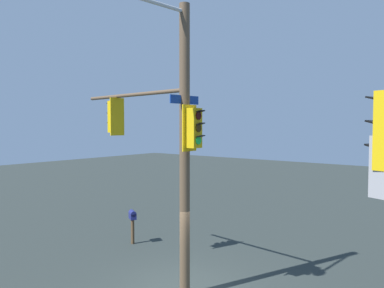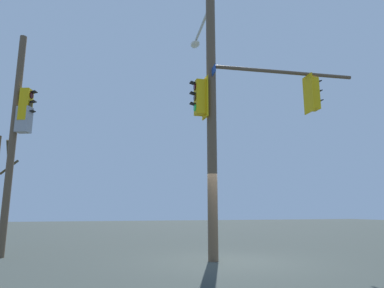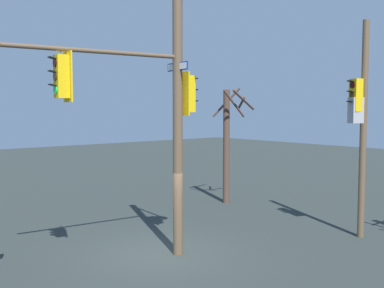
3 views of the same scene
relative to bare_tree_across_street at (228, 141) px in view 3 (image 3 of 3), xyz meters
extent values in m
plane|color=#2A322F|center=(4.26, -6.97, -2.93)|extent=(80.00, 80.00, 0.00)
cylinder|color=brown|center=(4.57, -6.58, 1.25)|extent=(0.30, 0.30, 8.35)
cylinder|color=brown|center=(4.31, -9.05, 3.02)|extent=(0.64, 4.96, 0.12)
cube|color=gold|center=(4.20, -10.07, 2.32)|extent=(0.38, 0.33, 1.10)
cube|color=gold|center=(4.22, -9.90, 2.32)|extent=(0.56, 0.09, 1.30)
cylinder|color=#2F0403|center=(4.19, -10.23, 2.66)|extent=(0.22, 0.05, 0.22)
cube|color=black|center=(4.18, -10.31, 2.78)|extent=(0.22, 0.18, 0.06)
cylinder|color=#352504|center=(4.19, -10.23, 2.32)|extent=(0.22, 0.05, 0.22)
cube|color=black|center=(4.18, -10.31, 2.44)|extent=(0.22, 0.18, 0.06)
cylinder|color=#19D147|center=(4.19, -10.23, 1.98)|extent=(0.22, 0.05, 0.22)
cube|color=black|center=(4.18, -10.31, 2.10)|extent=(0.22, 0.18, 0.06)
cylinder|color=brown|center=(4.20, -10.07, 2.95)|extent=(0.04, 0.04, 0.15)
cube|color=gold|center=(4.61, -6.21, 1.95)|extent=(0.37, 0.31, 1.10)
cube|color=gold|center=(4.60, -6.38, 1.95)|extent=(0.56, 0.06, 1.30)
cylinder|color=#2F0403|center=(4.61, -6.05, 2.29)|extent=(0.22, 0.04, 0.22)
cube|color=black|center=(4.62, -5.97, 2.41)|extent=(0.22, 0.17, 0.06)
cylinder|color=#352504|center=(4.61, -6.05, 1.95)|extent=(0.22, 0.04, 0.22)
cube|color=black|center=(4.62, -5.97, 2.07)|extent=(0.22, 0.17, 0.06)
cylinder|color=#19D147|center=(4.61, -6.05, 1.61)|extent=(0.22, 0.04, 0.22)
cube|color=black|center=(4.62, -5.97, 1.73)|extent=(0.22, 0.17, 0.06)
cube|color=navy|center=(4.57, -6.58, 2.75)|extent=(1.10, 0.15, 0.24)
cube|color=white|center=(4.57, -6.60, 2.75)|extent=(0.99, 0.12, 0.18)
cylinder|color=brown|center=(7.14, -0.57, 0.76)|extent=(0.23, 0.23, 7.39)
cube|color=#99999E|center=(7.02, -0.87, 1.44)|extent=(0.47, 0.52, 0.87)
cube|color=gold|center=(7.01, -0.88, 1.95)|extent=(0.43, 0.40, 1.10)
cylinder|color=#2F0403|center=(6.96, -1.03, 2.29)|extent=(0.22, 0.10, 0.22)
cube|color=black|center=(6.94, -1.11, 2.41)|extent=(0.25, 0.22, 0.06)
cylinder|color=#352504|center=(6.96, -1.03, 1.95)|extent=(0.22, 0.10, 0.22)
cube|color=black|center=(6.94, -1.11, 2.07)|extent=(0.25, 0.22, 0.06)
cylinder|color=#19D147|center=(6.96, -1.03, 1.61)|extent=(0.22, 0.10, 0.22)
cube|color=black|center=(6.94, -1.11, 1.73)|extent=(0.25, 0.22, 0.06)
cylinder|color=#4A352C|center=(-0.05, -0.04, -0.29)|extent=(0.30, 0.30, 5.29)
cylinder|color=#4A352C|center=(0.52, -0.12, 1.71)|extent=(0.28, 1.22, 1.27)
cylinder|color=#4A352C|center=(0.34, 0.53, 1.73)|extent=(1.24, 0.89, 0.63)
cylinder|color=#4A352C|center=(0.83, 0.17, 1.87)|extent=(0.53, 1.83, 0.92)
cylinder|color=#4A352C|center=(-0.51, 0.39, 1.77)|extent=(0.98, 1.05, 1.42)
camera|label=1|loc=(12.74, 0.18, 2.02)|focal=34.97mm
camera|label=2|loc=(-4.86, -3.09, -1.51)|focal=31.41mm
camera|label=3|loc=(15.55, -15.27, 1.54)|focal=43.87mm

